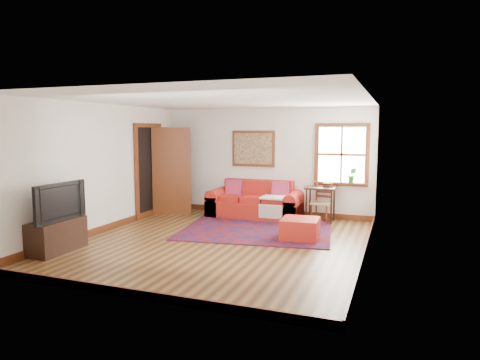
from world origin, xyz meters
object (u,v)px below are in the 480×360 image
at_px(red_leather_sofa, 255,205).
at_px(media_cabinet, 57,236).
at_px(red_ottoman, 300,229).
at_px(side_table, 321,193).
at_px(ladder_back_chair, 322,201).

distance_m(red_leather_sofa, media_cabinet, 4.39).
bearing_deg(media_cabinet, red_leather_sofa, 60.63).
xyz_separation_m(red_ottoman, side_table, (0.08, 1.64, 0.44)).
bearing_deg(ladder_back_chair, red_leather_sofa, 178.64).
bearing_deg(red_leather_sofa, side_table, 0.45).
relative_size(red_leather_sofa, red_ottoman, 3.20).
relative_size(side_table, ladder_back_chair, 0.90).
height_order(red_ottoman, ladder_back_chair, ladder_back_chair).
distance_m(red_ottoman, media_cabinet, 4.19).
xyz_separation_m(red_ottoman, ladder_back_chair, (0.13, 1.59, 0.26)).
bearing_deg(red_leather_sofa, ladder_back_chair, -1.36).
height_order(red_ottoman, media_cabinet, media_cabinet).
relative_size(red_ottoman, side_table, 0.87).
xyz_separation_m(red_leather_sofa, media_cabinet, (-2.16, -3.83, -0.01)).
distance_m(side_table, media_cabinet, 5.30).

